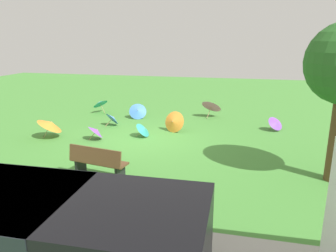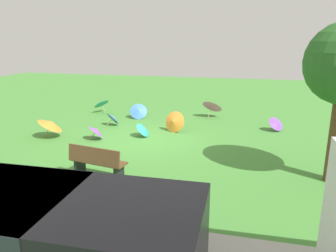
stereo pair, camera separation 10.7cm
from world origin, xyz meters
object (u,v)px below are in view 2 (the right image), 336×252
parasol_purple_0 (97,131)px  parasol_orange_1 (51,124)px  parasol_blue_0 (114,118)px  parasol_orange_0 (174,122)px  park_bench (97,162)px  parasol_teal_1 (101,103)px  parasol_blue_2 (138,111)px  van_dark (34,233)px  parasol_teal_0 (144,129)px  parasol_purple_1 (277,123)px  parasol_pink_1 (213,105)px

parasol_purple_0 → parasol_orange_1: size_ratio=0.70×
parasol_blue_0 → parasol_orange_0: (-2.77, 0.41, 0.10)m
park_bench → parasol_teal_1: 8.11m
parasol_orange_0 → parasol_blue_2: bearing=-40.8°
park_bench → parasol_blue_0: (1.74, -5.21, -0.14)m
van_dark → parasol_orange_1: bearing=-58.4°
parasol_teal_0 → parasol_teal_1: (3.40, -3.47, 0.20)m
parasol_purple_0 → parasol_purple_1: size_ratio=1.04×
parasol_orange_0 → parasol_pink_1: bearing=-112.3°
parasol_blue_0 → parasol_purple_0: bearing=95.2°
parasol_purple_0 → parasol_pink_1: bearing=-129.6°
parasol_blue_0 → parasol_purple_1: parasol_blue_0 is taller
parasol_orange_0 → parasol_purple_0: 3.06m
van_dark → parasol_teal_0: size_ratio=6.82×
park_bench → parasol_teal_0: park_bench is taller
parasol_teal_0 → parasol_pink_1: parasol_pink_1 is taller
parasol_purple_1 → parasol_orange_1: parasol_orange_1 is taller
van_dark → parasol_teal_0: (0.84, -7.79, -0.61)m
van_dark → parasol_purple_0: bearing=-70.8°
parasol_orange_0 → parasol_teal_0: 1.32m
park_bench → van_dark: bearing=103.0°
parasol_blue_2 → parasol_purple_1: bearing=173.4°
parasol_teal_1 → parasol_pink_1: size_ratio=0.81×
parasol_teal_0 → parasol_orange_1: parasol_orange_1 is taller
parasol_blue_2 → parasol_pink_1: (-3.34, -1.17, 0.19)m
parasol_blue_2 → parasol_pink_1: size_ratio=0.79×
parasol_pink_1 → parasol_purple_1: bearing=146.2°
van_dark → parasol_purple_1: (-4.16, -9.79, -0.57)m
parasol_purple_0 → parasol_teal_0: size_ratio=1.29×
park_bench → parasol_teal_0: size_ratio=2.44×
van_dark → parasol_orange_0: size_ratio=4.81×
parasol_purple_0 → parasol_teal_0: parasol_purple_0 is taller
parasol_pink_1 → parasol_blue_0: bearing=32.8°
van_dark → parasol_pink_1: bearing=-96.7°
park_bench → parasol_orange_0: park_bench is taller
van_dark → parasol_pink_1: van_dark is taller
parasol_blue_0 → parasol_teal_1: (1.60, -2.18, 0.17)m
parasol_orange_0 → parasol_teal_0: size_ratio=1.42×
parasol_blue_0 → parasol_teal_0: parasol_blue_0 is taller
parasol_orange_0 → parasol_purple_0: size_ratio=1.10×
park_bench → parasol_purple_0: (1.55, -3.18, -0.13)m
parasol_orange_0 → park_bench: bearing=77.9°
parasol_purple_1 → van_dark: bearing=67.0°
parasol_blue_0 → parasol_teal_0: 2.22m
park_bench → parasol_teal_1: bearing=-65.7°
van_dark → parasol_blue_2: bearing=-79.3°
van_dark → parasol_pink_1: 11.75m
parasol_purple_0 → parasol_teal_1: 4.58m
park_bench → parasol_pink_1: 8.11m
parasol_purple_1 → parasol_teal_0: bearing=21.8°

